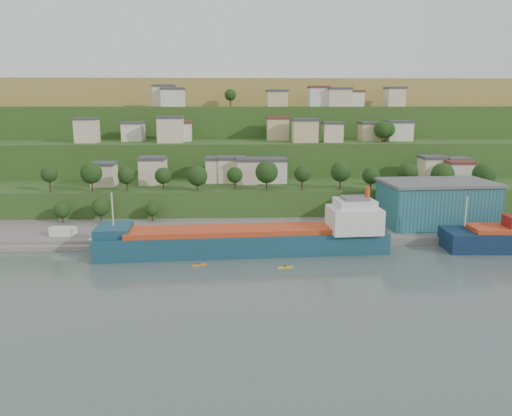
{
  "coord_description": "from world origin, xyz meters",
  "views": [
    {
      "loc": [
        -9.43,
        -109.34,
        36.61
      ],
      "look_at": [
        -4.54,
        15.0,
        10.33
      ],
      "focal_mm": 35.0,
      "sensor_mm": 36.0,
      "label": 1
    }
  ],
  "objects_px": {
    "warehouse": "(436,203)",
    "caravan": "(63,233)",
    "kayak_orange": "(199,264)",
    "cargo_ship_near": "(253,241)"
  },
  "relations": [
    {
      "from": "caravan",
      "to": "kayak_orange",
      "type": "height_order",
      "value": "caravan"
    },
    {
      "from": "warehouse",
      "to": "caravan",
      "type": "height_order",
      "value": "warehouse"
    },
    {
      "from": "cargo_ship_near",
      "to": "caravan",
      "type": "bearing_deg",
      "value": 164.16
    },
    {
      "from": "warehouse",
      "to": "caravan",
      "type": "xyz_separation_m",
      "value": [
        -103.68,
        -7.93,
        -5.7
      ]
    },
    {
      "from": "warehouse",
      "to": "kayak_orange",
      "type": "relative_size",
      "value": 9.25
    },
    {
      "from": "cargo_ship_near",
      "to": "warehouse",
      "type": "height_order",
      "value": "cargo_ship_near"
    },
    {
      "from": "warehouse",
      "to": "kayak_orange",
      "type": "distance_m",
      "value": 72.5
    },
    {
      "from": "caravan",
      "to": "kayak_orange",
      "type": "distance_m",
      "value": 42.84
    },
    {
      "from": "warehouse",
      "to": "caravan",
      "type": "bearing_deg",
      "value": -179.51
    },
    {
      "from": "cargo_ship_near",
      "to": "kayak_orange",
      "type": "relative_size",
      "value": 20.77
    }
  ]
}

